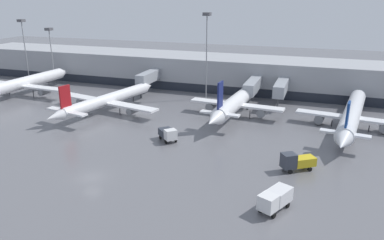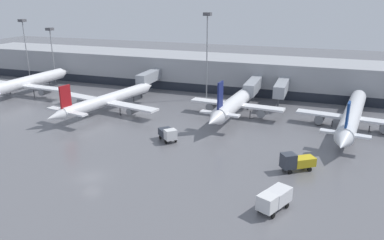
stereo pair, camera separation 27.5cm
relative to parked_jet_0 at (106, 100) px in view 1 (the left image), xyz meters
The scene contains 13 objects.
ground_plane 33.90m from the parked_jet_0, 62.55° to the right, with size 320.00×320.00×0.00m, color slate.
terminal_building 35.54m from the parked_jet_0, 63.79° to the left, with size 160.00×28.56×9.00m.
parked_jet_0 is the anchor object (origin of this frame).
parked_jet_1 53.63m from the parked_jet_0, ahead, with size 22.11×39.27×8.85m.
parked_jet_3 29.78m from the parked_jet_0, 169.69° to the left, with size 27.50×35.88×9.61m.
parked_jet_4 30.00m from the parked_jet_0, 12.55° to the left, with size 21.41×33.65×10.07m.
service_truck_0 52.08m from the parked_jet_0, 35.09° to the right, with size 4.12×5.65×2.68m.
service_truck_1 24.25m from the parked_jet_0, 31.11° to the right, with size 4.58×4.52×2.56m.
service_truck_3 47.63m from the parked_jet_0, 21.57° to the right, with size 5.51×4.65×2.97m.
traffic_cone_2 14.98m from the parked_jet_0, 139.95° to the left, with size 0.38×0.38×0.64m.
apron_light_mast_0 48.04m from the parked_jet_0, 152.83° to the left, with size 1.80×1.80×18.92m.
apron_light_mast_2 38.99m from the parked_jet_0, 146.22° to the left, with size 1.80×1.80×16.70m.
apron_light_mast_5 29.73m from the parked_jet_0, 44.63° to the left, with size 1.80×1.80×21.87m.
Camera 1 is at (30.77, -42.54, 25.89)m, focal length 35.00 mm.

